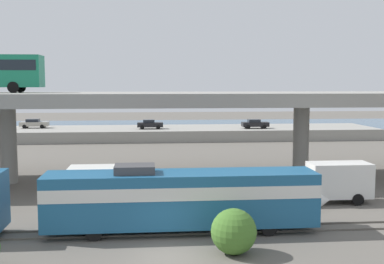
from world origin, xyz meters
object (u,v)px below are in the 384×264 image
object	(u,v)px
service_truck_east	(113,185)
parked_car_0	(150,124)
train_locomotive	(195,196)
service_truck_west	(328,181)
parked_car_1	(34,123)
parked_car_2	(255,124)

from	to	relation	value
service_truck_east	parked_car_0	xyz separation A→B (m)	(2.89, 42.96, 0.91)
train_locomotive	service_truck_west	xyz separation A→B (m)	(10.80, 6.31, -0.55)
service_truck_east	train_locomotive	bearing A→B (deg)	-49.68
service_truck_east	parked_car_0	distance (m)	43.07
service_truck_east	parked_car_1	size ratio (longest dim) A/B	1.51
parked_car_0	service_truck_east	bearing A→B (deg)	-93.85
train_locomotive	parked_car_0	size ratio (longest dim) A/B	4.26
parked_car_1	service_truck_west	bearing A→B (deg)	-55.09
train_locomotive	parked_car_1	size ratio (longest dim) A/B	3.88
service_truck_west	parked_car_0	xyz separation A→B (m)	(-13.26, 42.96, 0.91)
parked_car_1	service_truck_east	bearing A→B (deg)	-70.81
parked_car_0	parked_car_2	size ratio (longest dim) A/B	0.96
train_locomotive	service_truck_west	distance (m)	12.52
train_locomotive	parked_car_2	world-z (taller)	train_locomotive
parked_car_0	parked_car_2	world-z (taller)	same
parked_car_1	parked_car_2	xyz separation A→B (m)	(36.06, -3.95, -0.00)
service_truck_west	parked_car_2	distance (m)	42.42
parked_car_0	parked_car_1	bearing A→B (deg)	170.35
parked_car_0	parked_car_1	distance (m)	19.24
train_locomotive	service_truck_east	size ratio (longest dim) A/B	2.58
service_truck_east	parked_car_0	world-z (taller)	parked_car_0
parked_car_1	parked_car_2	world-z (taller)	same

